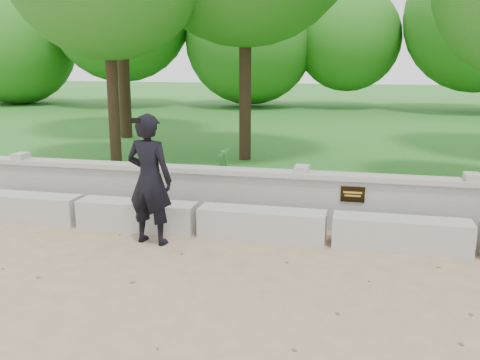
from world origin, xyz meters
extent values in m
plane|color=tan|center=(0.00, 0.00, 0.00)|extent=(80.00, 80.00, 0.00)
cube|color=#235A1C|center=(0.00, 14.00, 0.12)|extent=(40.00, 22.00, 0.25)
cube|color=#B6B3AC|center=(-5.00, 1.90, 0.23)|extent=(1.90, 0.45, 0.45)
cube|color=#B6B3AC|center=(-3.00, 1.90, 0.23)|extent=(1.90, 0.45, 0.45)
cube|color=#B6B3AC|center=(-1.00, 1.90, 0.23)|extent=(1.90, 0.45, 0.45)
cube|color=#B6B3AC|center=(1.00, 1.90, 0.23)|extent=(1.90, 0.45, 0.45)
cube|color=#ABA9A1|center=(0.00, 2.60, 0.41)|extent=(12.50, 0.25, 0.82)
cube|color=#B6B3AC|center=(0.00, 2.60, 0.86)|extent=(12.50, 0.35, 0.08)
cube|color=black|center=(0.30, 2.46, 0.62)|extent=(0.36, 0.02, 0.24)
imported|color=black|center=(-2.54, 1.35, 0.95)|extent=(0.75, 0.55, 1.90)
cube|color=black|center=(-2.54, 0.97, 1.84)|extent=(0.14, 0.04, 0.07)
cylinder|color=#382619|center=(-6.71, 9.56, 2.90)|extent=(0.36, 0.36, 5.30)
cylinder|color=#382619|center=(-4.78, 4.88, 2.04)|extent=(0.24, 0.24, 3.58)
cylinder|color=#382619|center=(-2.35, 6.81, 2.35)|extent=(0.28, 0.28, 4.20)
imported|color=#2B8031|center=(-5.31, 3.49, 0.51)|extent=(0.32, 0.28, 0.52)
imported|color=#2B8031|center=(0.50, 3.30, 0.52)|extent=(0.36, 0.38, 0.55)
imported|color=#2B8031|center=(-2.34, 4.76, 0.56)|extent=(0.43, 0.45, 0.62)
camera|label=1|loc=(0.41, -5.60, 2.65)|focal=40.00mm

